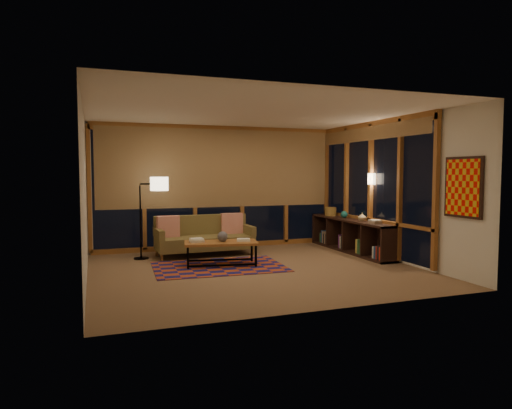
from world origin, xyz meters
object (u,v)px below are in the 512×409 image
object	(u,v)px
sofa	(205,236)
floor_lamp	(140,218)
coffee_table	(221,254)
bookshelf	(350,235)

from	to	relation	value
sofa	floor_lamp	distance (m)	1.32
floor_lamp	coffee_table	bearing A→B (deg)	-41.91
floor_lamp	bookshelf	size ratio (longest dim) A/B	0.58
coffee_table	sofa	bearing A→B (deg)	103.09
floor_lamp	bookshelf	xyz separation A→B (m)	(4.26, -0.67, -0.45)
coffee_table	floor_lamp	world-z (taller)	floor_lamp
floor_lamp	bookshelf	bearing A→B (deg)	-9.42
sofa	coffee_table	bearing A→B (deg)	-89.24
sofa	bookshelf	bearing A→B (deg)	-13.10
sofa	bookshelf	xyz separation A→B (m)	(3.01, -0.61, -0.05)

